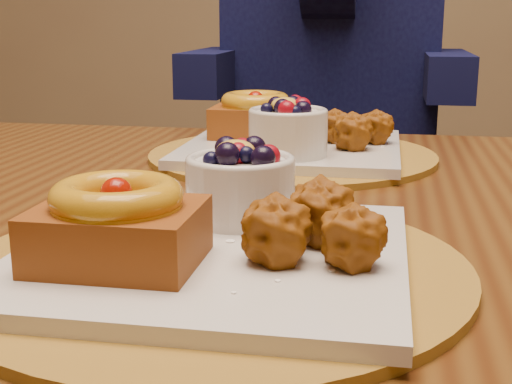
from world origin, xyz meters
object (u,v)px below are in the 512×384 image
Objects in this scene: place_setting_far at (289,138)px; chair_far at (314,227)px; dining_table at (264,269)px; place_setting_near at (211,237)px; diner at (333,4)px.

place_setting_far reaches higher than chair_far.
dining_table is 0.24m from place_setting_far.
place_setting_near is (-0.00, -0.21, 0.10)m from dining_table.
place_setting_near is 0.43m from place_setting_far.
place_setting_far is 0.47× the size of chair_far.
place_setting_near is 1.00× the size of place_setting_far.
chair_far is (-0.03, 0.70, -0.33)m from place_setting_far.
place_setting_far is (-0.00, 0.21, 0.10)m from dining_table.
diner is at bearing 89.87° from place_setting_near.
dining_table is at bearing -68.04° from diner.
place_setting_near reaches higher than dining_table.
dining_table is 4.21× the size of place_setting_near.
dining_table is 1.77× the size of diner.
diner reaches higher than place_setting_far.
dining_table is 0.94m from chair_far.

